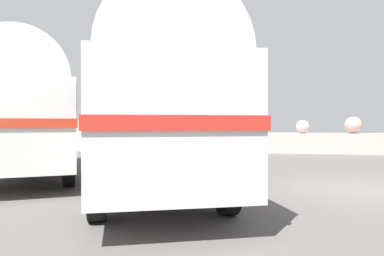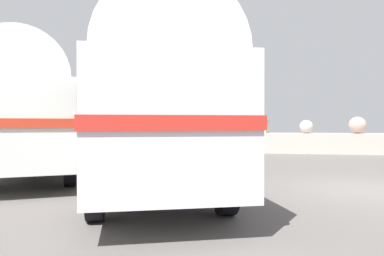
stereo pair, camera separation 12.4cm
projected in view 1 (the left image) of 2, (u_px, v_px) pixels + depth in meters
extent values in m
cube|color=#585552|center=(364.00, 190.00, 8.94)|extent=(32.00, 26.00, 0.02)
cube|color=#B9A89D|center=(300.00, 143.00, 20.58)|extent=(31.36, 1.80, 1.10)
cube|color=#B3B68C|center=(76.00, 126.00, 22.85)|extent=(1.11, 1.07, 0.81)
sphere|color=#ABA58E|center=(121.00, 126.00, 21.83)|extent=(0.72, 0.72, 0.72)
cube|color=#ACB790|center=(172.00, 126.00, 21.53)|extent=(0.94, 0.92, 0.73)
cube|color=#C3978F|center=(202.00, 125.00, 21.88)|extent=(1.24, 1.23, 0.88)
cube|color=#ADAE9E|center=(259.00, 126.00, 21.05)|extent=(0.71, 0.87, 0.76)
sphere|color=beige|center=(303.00, 127.00, 20.27)|extent=(0.72, 0.72, 0.72)
sphere|color=#BB9A90|center=(353.00, 125.00, 19.97)|extent=(0.90, 0.90, 0.90)
cylinder|color=black|center=(107.00, 161.00, 11.19)|extent=(0.59, 1.00, 0.96)
cylinder|color=black|center=(180.00, 159.00, 11.62)|extent=(0.59, 1.00, 0.96)
cylinder|color=black|center=(97.00, 192.00, 6.08)|extent=(0.59, 1.00, 0.96)
cylinder|color=black|center=(227.00, 187.00, 6.51)|extent=(0.59, 1.00, 0.96)
cube|color=silver|center=(151.00, 126.00, 8.84)|extent=(5.15, 8.71, 2.10)
cylinder|color=silver|center=(151.00, 81.00, 8.83)|extent=(4.84, 8.33, 2.20)
cube|color=red|center=(151.00, 123.00, 8.84)|extent=(5.22, 8.81, 0.20)
cube|color=black|center=(151.00, 101.00, 8.83)|extent=(5.06, 8.41, 0.64)
cube|color=silver|center=(141.00, 150.00, 13.04)|extent=(2.20, 0.94, 0.28)
cylinder|color=black|center=(62.00, 153.00, 14.27)|extent=(0.72, 0.97, 0.96)
cylinder|color=black|center=(68.00, 168.00, 9.41)|extent=(0.72, 0.97, 0.96)
cube|color=silver|center=(26.00, 125.00, 11.43)|extent=(6.28, 8.47, 2.10)
cylinder|color=silver|center=(26.00, 91.00, 11.42)|extent=(5.94, 8.08, 2.20)
cube|color=#BA331D|center=(26.00, 123.00, 11.43)|extent=(6.37, 8.57, 0.20)
cube|color=black|center=(26.00, 106.00, 11.42)|extent=(6.15, 8.20, 0.64)
cube|color=silver|center=(33.00, 146.00, 15.42)|extent=(2.05, 1.28, 0.28)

